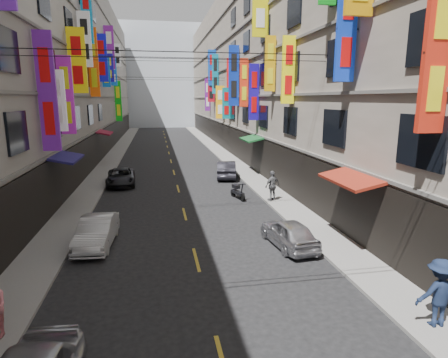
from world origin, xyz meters
name	(u,v)px	position (x,y,z in m)	size (l,w,h in m)	color
sidewalk_left	(109,162)	(-6.00, 42.00, 0.06)	(2.00, 90.00, 0.12)	slate
sidewalk_right	(229,159)	(6.00, 42.00, 0.06)	(2.00, 90.00, 0.12)	slate
building_row_left	(34,61)	(-11.99, 42.00, 9.49)	(10.14, 90.00, 19.00)	gray
building_row_right	(288,65)	(11.99, 42.00, 9.49)	(10.14, 90.00, 19.00)	#AA9E8F
haze_block	(160,77)	(0.00, 92.00, 11.00)	(18.00, 8.00, 22.00)	silver
shop_signage	(170,61)	(-0.10, 35.37, 9.07)	(14.00, 55.00, 12.10)	#1D11C7
street_awnings	(159,155)	(-1.26, 26.00, 3.00)	(13.99, 35.20, 0.41)	#124418
overhead_cables	(175,57)	(0.00, 30.00, 8.80)	(14.00, 38.04, 1.24)	black
lane_markings	(172,166)	(0.00, 39.00, 0.00)	(0.12, 80.20, 0.01)	gold
scooter_far_right	(237,192)	(3.51, 26.60, 0.44)	(0.70, 1.77, 1.14)	black
car_left_mid	(97,232)	(-4.00, 20.17, 0.62)	(1.32, 3.78, 1.24)	beige
car_left_far	(121,177)	(-4.00, 31.87, 0.59)	(1.96, 4.25, 1.18)	black
car_right_mid	(289,233)	(4.00, 18.65, 0.60)	(1.41, 3.50, 1.19)	#B5B4B9
car_right_far	(226,169)	(4.00, 33.07, 0.67)	(1.43, 4.09, 1.35)	#24232B
pedestrian_rnear	(439,293)	(5.93, 12.38, 1.06)	(1.22, 0.63, 1.89)	#15213C
pedestrian_rfar	(272,186)	(5.40, 25.41, 1.03)	(1.07, 0.61, 1.83)	#575759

